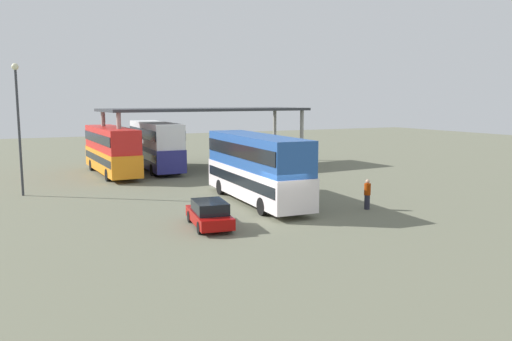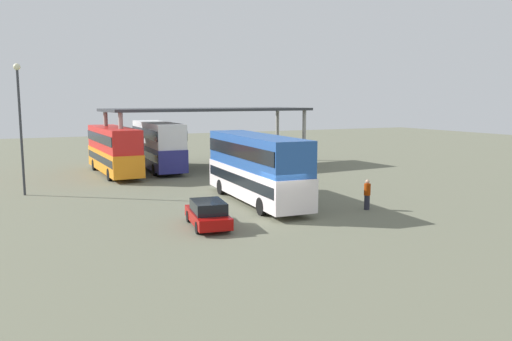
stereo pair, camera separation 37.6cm
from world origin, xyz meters
name	(u,v)px [view 2 (the right image)]	position (x,y,z in m)	size (l,w,h in m)	color
ground_plane	(278,220)	(0.00, 0.00, 0.00)	(140.00, 140.00, 0.00)	#646651
double_decker_main	(256,166)	(0.98, 4.72, 2.30)	(3.06, 11.29, 4.19)	silver
parked_hatchback	(208,214)	(-3.89, 0.14, 0.67)	(2.20, 4.23, 1.35)	#A20A08
double_decker_near_canopy	(114,149)	(-4.73, 20.86, 2.22)	(2.71, 11.27, 4.03)	orange
double_decker_mid_row	(158,144)	(-0.59, 21.99, 2.37)	(2.83, 11.02, 4.33)	navy
depot_canopy	(210,112)	(4.27, 21.51, 5.21)	(19.63, 7.53, 5.57)	#33353A
lamppost_tall	(20,114)	(-11.94, 13.62, 5.38)	(0.44, 0.44, 8.67)	#33353A
pedestrian_waiting	(367,195)	(5.86, 0.00, 0.88)	(0.38, 0.38, 1.76)	#262633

